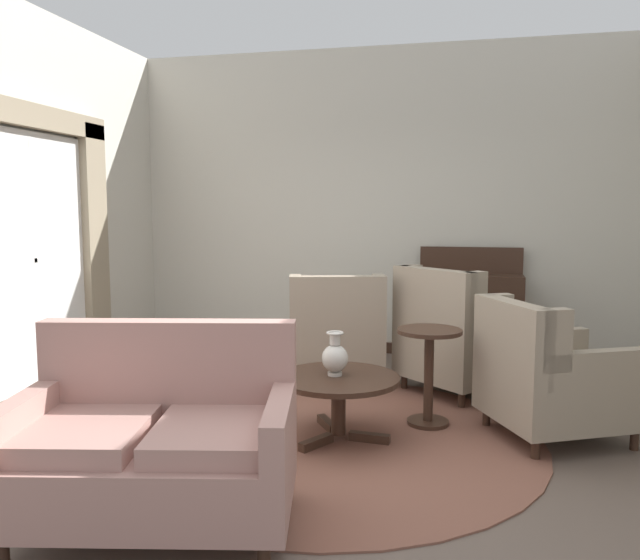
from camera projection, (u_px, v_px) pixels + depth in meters
name	position (u px, v px, depth m)	size (l,w,h in m)	color
ground	(315.00, 454.00, 4.07)	(8.51, 8.51, 0.00)	brown
wall_back	(379.00, 203.00, 6.83)	(5.59, 0.08, 3.29)	beige
wall_left	(30.00, 201.00, 5.37)	(0.08, 4.26, 3.29)	beige
baseboard_back	(377.00, 347.00, 6.96)	(5.43, 0.03, 0.12)	#382319
area_rug	(325.00, 437.00, 4.36)	(2.98, 2.98, 0.01)	brown
window_with_curtains	(36.00, 242.00, 5.30)	(0.12, 2.00, 2.44)	silver
coffee_table	(338.00, 388.00, 4.29)	(0.84, 0.84, 0.45)	#382319
porcelain_vase	(335.00, 357.00, 4.29)	(0.18, 0.18, 0.30)	beige
settee	(155.00, 445.00, 3.12)	(1.50, 1.09, 0.99)	tan
armchair_beside_settee	(549.00, 379.00, 4.31)	(1.15, 1.11, 0.97)	gray
armchair_far_left	(336.00, 338.00, 5.65)	(1.00, 0.99, 1.02)	gray
armchair_foreground_right	(454.00, 342.00, 5.38)	(1.19, 1.19, 1.09)	gray
side_table	(429.00, 368.00, 4.57)	(0.47, 0.47, 0.72)	#382319
sideboard	(470.00, 312.00, 6.46)	(1.04, 0.35, 1.19)	#382319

